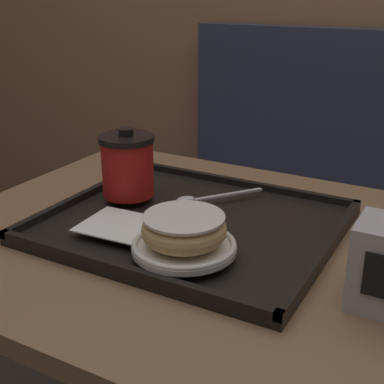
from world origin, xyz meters
TOP-DOWN VIEW (x-y plane):
  - booth_bench at (0.13, 0.87)m, footprint 1.32×0.44m
  - cafe_table at (0.00, 0.00)m, footprint 0.85×0.69m
  - serving_tray at (-0.02, 0.01)m, footprint 0.46×0.39m
  - napkin_paper at (-0.10, -0.08)m, footprint 0.13×0.11m
  - coffee_cup_front at (-0.17, 0.04)m, footprint 0.10×0.10m
  - plate_with_chocolate_donut at (0.03, -0.10)m, footprint 0.15×0.15m
  - donut_chocolate_glazed at (0.03, -0.10)m, footprint 0.12×0.12m
  - spoon at (-0.04, 0.07)m, footprint 0.11×0.14m

SIDE VIEW (x-z plane):
  - booth_bench at x=0.13m, z-range -0.18..0.82m
  - cafe_table at x=0.00m, z-range 0.20..0.95m
  - serving_tray at x=-0.02m, z-range 0.75..0.77m
  - napkin_paper at x=-0.10m, z-range 0.77..0.78m
  - spoon at x=-0.04m, z-range 0.77..0.78m
  - plate_with_chocolate_donut at x=0.03m, z-range 0.77..0.79m
  - donut_chocolate_glazed at x=0.03m, z-range 0.79..0.83m
  - coffee_cup_front at x=-0.17m, z-range 0.77..0.89m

